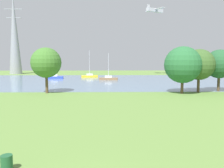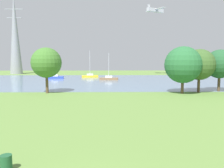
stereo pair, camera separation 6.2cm
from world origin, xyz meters
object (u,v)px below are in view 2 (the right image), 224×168
(sailboat_blue, at_px, (55,77))
(sailboat_brown, at_px, (109,78))
(tree_west_near, at_px, (220,64))
(light_aircraft, at_px, (155,10))
(litter_bin, at_px, (6,163))
(tree_west_far, at_px, (199,65))
(sailboat_red, at_px, (183,76))
(tree_east_far, at_px, (46,63))
(sailboat_yellow, at_px, (90,76))
(tree_east_near, at_px, (183,65))
(electricity_pylon, at_px, (15,34))

(sailboat_blue, xyz_separation_m, sailboat_brown, (14.99, -4.63, 0.01))
(tree_west_near, relative_size, light_aircraft, 0.90)
(sailboat_brown, bearing_deg, light_aircraft, 48.83)
(litter_bin, distance_m, tree_west_far, 33.41)
(litter_bin, height_order, tree_west_far, tree_west_far)
(sailboat_blue, bearing_deg, sailboat_red, 3.96)
(litter_bin, height_order, sailboat_red, sailboat_red)
(tree_east_far, distance_m, light_aircraft, 50.14)
(sailboat_red, relative_size, light_aircraft, 0.80)
(sailboat_red, distance_m, sailboat_yellow, 27.07)
(tree_west_far, bearing_deg, sailboat_blue, 137.60)
(tree_east_near, xyz_separation_m, tree_west_far, (3.09, 1.28, -0.00))
(sailboat_blue, height_order, tree_east_near, tree_east_near)
(tree_east_far, xyz_separation_m, light_aircraft, (25.11, 40.19, 16.39))
(sailboat_red, xyz_separation_m, tree_west_near, (-3.02, -28.42, 4.14))
(litter_bin, xyz_separation_m, tree_west_far, (19.80, 26.59, 4.12))
(sailboat_blue, xyz_separation_m, light_aircraft, (30.14, 12.70, 20.77))
(litter_bin, height_order, tree_east_near, tree_east_near)
(litter_bin, xyz_separation_m, sailboat_brown, (5.18, 49.00, 0.06))
(sailboat_yellow, distance_m, tree_east_far, 31.90)
(light_aircraft, bearing_deg, tree_west_far, -90.76)
(electricity_pylon, xyz_separation_m, light_aircraft, (48.70, -7.99, 6.83))
(sailboat_yellow, bearing_deg, electricity_pylon, 148.91)
(sailboat_blue, xyz_separation_m, electricity_pylon, (-18.56, 20.69, 13.94))
(sailboat_red, relative_size, tree_east_near, 0.84)
(litter_bin, distance_m, electricity_pylon, 80.77)
(litter_bin, xyz_separation_m, tree_east_far, (-4.78, 26.13, 4.44))
(sailboat_blue, bearing_deg, tree_east_near, -46.87)
(sailboat_red, xyz_separation_m, tree_east_far, (-31.48, -30.02, 4.38))
(sailboat_brown, height_order, light_aircraft, light_aircraft)
(tree_east_near, relative_size, tree_west_far, 1.05)
(tree_east_far, height_order, tree_west_far, tree_east_far)
(sailboat_yellow, relative_size, tree_west_far, 1.11)
(sailboat_yellow, bearing_deg, sailboat_brown, -56.76)
(sailboat_brown, relative_size, tree_west_near, 0.99)
(sailboat_blue, distance_m, tree_west_near, 42.54)
(litter_bin, xyz_separation_m, sailboat_yellow, (-0.34, 57.42, 0.07))
(tree_west_far, bearing_deg, sailboat_red, 76.86)
(tree_east_near, bearing_deg, light_aircraft, 84.96)
(tree_west_far, bearing_deg, tree_east_far, -178.93)
(tree_east_far, bearing_deg, tree_east_near, -2.20)
(litter_bin, height_order, sailboat_brown, sailboat_brown)
(sailboat_brown, bearing_deg, electricity_pylon, 142.96)
(sailboat_blue, distance_m, tree_east_near, 39.01)
(sailboat_brown, height_order, tree_west_far, tree_west_far)
(sailboat_brown, bearing_deg, litter_bin, -96.04)
(sailboat_brown, relative_size, tree_east_near, 0.93)
(sailboat_yellow, xyz_separation_m, tree_west_far, (20.14, -30.83, 4.05))
(sailboat_blue, xyz_separation_m, tree_east_far, (5.03, -27.49, 4.39))
(sailboat_blue, height_order, tree_west_near, tree_west_near)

